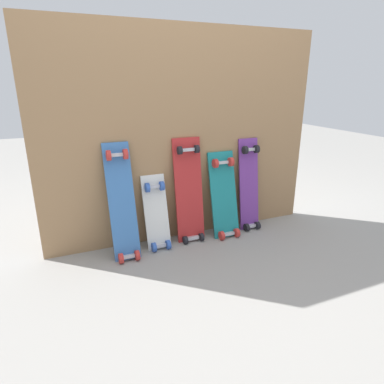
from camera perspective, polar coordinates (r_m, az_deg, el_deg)
name	(u,v)px	position (r m, az deg, el deg)	size (l,w,h in m)	color
ground_plane	(189,236)	(2.73, -0.57, -7.64)	(12.00, 12.00, 0.00)	gray
plywood_wall_panel	(185,138)	(2.55, -1.23, 9.40)	(2.20, 0.04, 1.60)	#99724C
skateboard_blue	(122,206)	(2.37, -11.99, -2.41)	(0.19, 0.30, 0.87)	#386BAD
skateboard_white	(157,216)	(2.50, -6.13, -4.18)	(0.18, 0.23, 0.61)	silver
skateboard_red	(189,195)	(2.56, -0.49, -0.45)	(0.22, 0.20, 0.87)	#B22626
skateboard_teal	(224,198)	(2.68, 5.63, -1.13)	(0.22, 0.25, 0.74)	#197A7F
skateboard_purple	(249,188)	(2.82, 9.90, 0.65)	(0.18, 0.18, 0.83)	#6B338C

